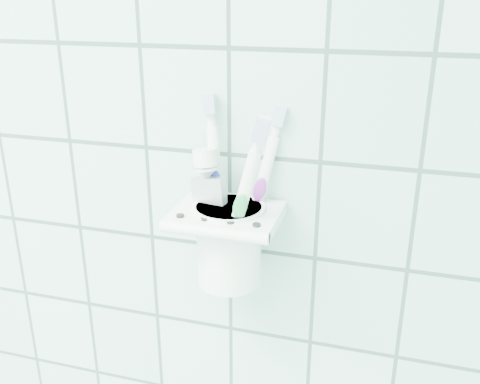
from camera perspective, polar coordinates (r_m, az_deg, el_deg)
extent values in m
cube|color=white|center=(0.63, -0.40, -2.05)|extent=(0.05, 0.02, 0.03)
cube|color=white|center=(0.59, -1.44, -2.54)|extent=(0.12, 0.09, 0.01)
cylinder|color=white|center=(0.55, -2.82, -4.31)|extent=(0.12, 0.01, 0.01)
cylinder|color=black|center=(0.57, -6.40, -2.57)|extent=(0.01, 0.01, 0.00)
cylinder|color=black|center=(0.57, -3.76, -2.90)|extent=(0.01, 0.01, 0.00)
cylinder|color=black|center=(0.56, -1.03, -3.23)|extent=(0.01, 0.01, 0.00)
cylinder|color=black|center=(0.55, 1.77, -3.56)|extent=(0.01, 0.01, 0.00)
cylinder|color=white|center=(0.61, -1.17, -5.60)|extent=(0.07, 0.07, 0.09)
cylinder|color=white|center=(0.59, -1.20, -1.78)|extent=(0.08, 0.08, 0.01)
cylinder|color=black|center=(0.59, -1.21, -1.69)|extent=(0.07, 0.07, 0.00)
cylinder|color=white|center=(0.60, -1.85, -1.21)|extent=(0.04, 0.04, 0.17)
cylinder|color=white|center=(0.57, -1.96, 7.61)|extent=(0.01, 0.01, 0.02)
cube|color=silver|center=(0.56, -2.17, 8.89)|extent=(0.02, 0.01, 0.02)
cube|color=white|center=(0.57, -1.95, 9.04)|extent=(0.02, 0.01, 0.03)
ellipsoid|color=#1E38A5|center=(0.59, -2.04, 0.41)|extent=(0.02, 0.01, 0.03)
cylinder|color=white|center=(0.60, -0.08, -1.39)|extent=(0.05, 0.04, 0.16)
cylinder|color=white|center=(0.57, -0.09, 7.01)|extent=(0.01, 0.01, 0.02)
cube|color=silver|center=(0.57, -0.26, 8.22)|extent=(0.02, 0.01, 0.02)
cube|color=white|center=(0.57, -0.06, 8.37)|extent=(0.02, 0.01, 0.03)
ellipsoid|color=purple|center=(0.59, -0.23, 0.16)|extent=(0.02, 0.01, 0.03)
cylinder|color=white|center=(0.58, -2.14, -1.85)|extent=(0.06, 0.04, 0.17)
cylinder|color=white|center=(0.55, -2.27, 7.22)|extent=(0.02, 0.01, 0.03)
cube|color=silver|center=(0.54, -2.50, 8.54)|extent=(0.02, 0.01, 0.03)
cube|color=white|center=(0.55, -2.26, 8.69)|extent=(0.02, 0.01, 0.03)
ellipsoid|color=green|center=(0.57, -2.34, -0.19)|extent=(0.02, 0.01, 0.03)
cube|color=silver|center=(0.61, -2.51, -3.74)|extent=(0.05, 0.03, 0.12)
cube|color=silver|center=(0.63, -2.43, -8.19)|extent=(0.04, 0.01, 0.02)
cone|color=silver|center=(0.58, -2.60, 1.74)|extent=(0.04, 0.04, 0.02)
cylinder|color=white|center=(0.58, -2.63, 3.12)|extent=(0.03, 0.03, 0.03)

